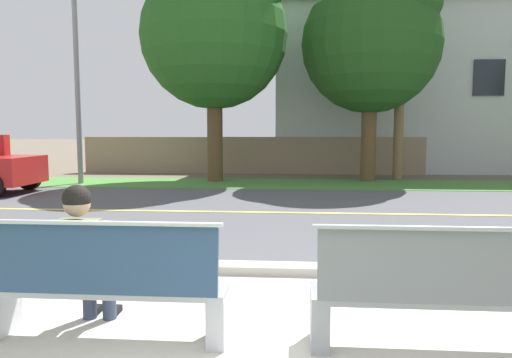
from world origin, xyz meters
TOP-DOWN VIEW (x-y plane):
  - ground_plane at (0.00, 8.00)m, footprint 140.00×140.00m
  - sidewalk_pavement at (0.00, 0.40)m, footprint 44.00×3.60m
  - curb_edge at (0.00, 2.35)m, footprint 44.00×0.30m
  - street_asphalt at (0.00, 6.50)m, footprint 52.00×8.00m
  - road_centre_line at (0.00, 6.50)m, footprint 48.00×0.14m
  - far_verge_grass at (0.00, 11.72)m, footprint 48.00×2.80m
  - bench_left at (-1.30, 0.40)m, footprint 1.94×0.48m
  - bench_right at (1.30, 0.40)m, footprint 1.94×0.48m
  - seated_person_olive at (-1.52, 0.57)m, footprint 0.52×0.68m
  - streetlamp at (-6.43, 11.52)m, footprint 0.24×2.10m
  - shade_tree_far_left at (-2.23, 12.26)m, footprint 4.66×4.66m
  - shade_tree_left at (2.73, 12.71)m, footprint 4.40×4.40m
  - garden_wall at (-1.45, 15.28)m, footprint 13.00×0.36m
  - house_across_street at (4.81, 18.48)m, footprint 11.53×6.91m

SIDE VIEW (x-z plane):
  - ground_plane at x=0.00m, z-range 0.00..0.00m
  - street_asphalt at x=0.00m, z-range 0.00..0.01m
  - sidewalk_pavement at x=0.00m, z-range 0.00..0.01m
  - far_verge_grass at x=0.00m, z-range 0.00..0.02m
  - road_centre_line at x=0.00m, z-range 0.01..0.01m
  - curb_edge at x=0.00m, z-range 0.00..0.11m
  - bench_left at x=-1.30m, z-range -0.04..0.96m
  - bench_right at x=1.30m, z-range -0.04..0.96m
  - seated_person_olive at x=-1.52m, z-range 0.05..1.30m
  - garden_wall at x=-1.45m, z-range 0.00..1.40m
  - house_across_street at x=4.81m, z-range 0.05..7.11m
  - streetlamp at x=-6.43m, z-range 0.51..7.64m
  - shade_tree_left at x=2.73m, z-range 1.09..8.34m
  - shade_tree_far_left at x=-2.23m, z-range 1.15..8.84m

